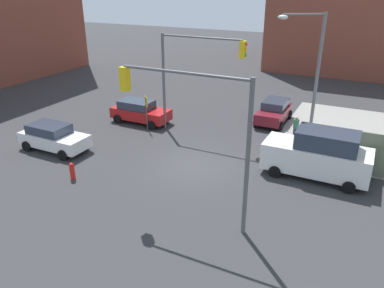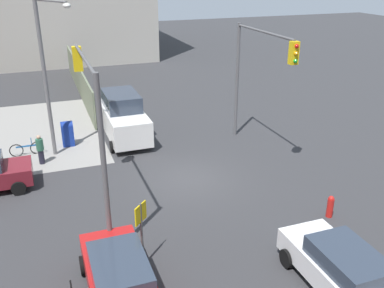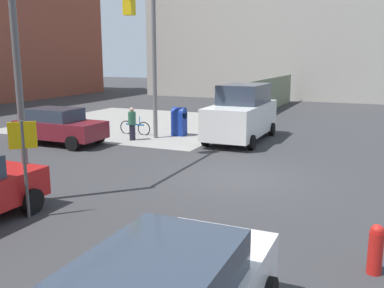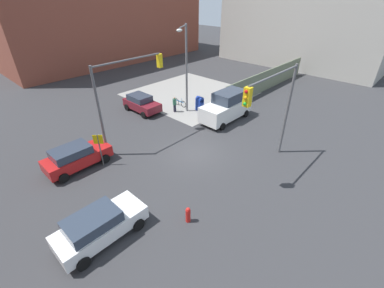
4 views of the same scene
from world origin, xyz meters
The scene contains 14 objects.
ground_plane centered at (0.00, 0.00, 0.00)m, with size 120.00×120.00×0.00m, color #333335.
sidewalk_corner centered at (9.00, 9.00, 0.01)m, with size 12.00×12.00×0.01m, color gray.
construction_fence centered at (16.57, 3.20, 1.20)m, with size 17.13×0.12×2.40m, color slate.
building_loft_east centered at (36.00, 6.02, 8.29)m, with size 20.00×24.00×16.57m.
smokestack centered at (28.73, 30.00, 7.62)m, with size 1.80×1.80×15.24m, color brown.
traffic_signal_nw_corner centered at (-2.26, 4.50, 4.65)m, with size 5.84×0.36×6.50m.
street_lamp_corner centered at (4.89, 5.60, 4.70)m, with size 2.42×1.55×8.00m.
warning_sign_two_way centered at (-5.40, 3.59, 1.64)m, with size 0.48×0.48×2.40m.
mailbox_blue centered at (6.20, 5.00, 0.76)m, with size 0.56×0.64×1.43m.
fire_hydrant centered at (-5.00, -4.20, 0.49)m, with size 0.26×0.26×0.94m.
hatchback_maroon centered at (2.08, 9.01, 0.84)m, with size 2.02×3.99×1.62m.
van_white_delivery centered at (6.33, 1.80, 1.28)m, with size 5.40×2.32×2.62m.
pedestrian_crossing centered at (4.20, 6.50, 0.80)m, with size 0.36×0.36×1.56m.
bicycle_leaning_on_fence centered at (5.60, 7.20, 0.35)m, with size 0.05×1.75×0.97m.
Camera 3 is at (-12.87, -4.04, 3.85)m, focal length 40.00 mm.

